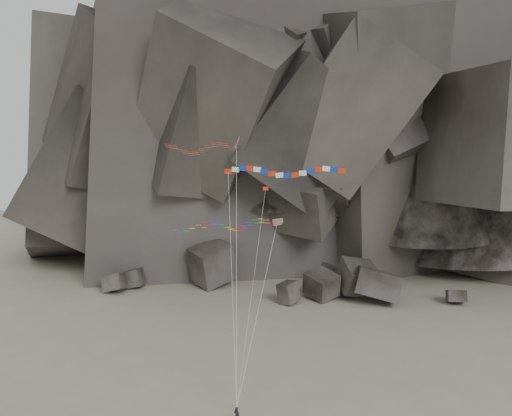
% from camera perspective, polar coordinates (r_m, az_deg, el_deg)
% --- Properties ---
extents(ground, '(260.00, 260.00, 0.00)m').
position_cam_1_polar(ground, '(59.65, -5.61, -18.87)').
color(ground, gray).
rests_on(ground, ground).
extents(headland, '(110.00, 70.00, 84.00)m').
position_cam_1_polar(headland, '(123.47, 3.76, 14.38)').
color(headland, '#4A443D').
rests_on(headland, ground).
extents(boulder_field, '(66.37, 17.24, 10.20)m').
position_cam_1_polar(boulder_field, '(92.22, -1.36, -7.74)').
color(boulder_field, '#47423F').
rests_on(boulder_field, ground).
extents(kite_flyer, '(0.83, 0.70, 2.02)m').
position_cam_1_polar(kite_flyer, '(50.66, -2.22, -22.53)').
color(kite_flyer, black).
rests_on(kite_flyer, ground).
extents(delta_kite, '(11.43, 13.07, 25.67)m').
position_cam_1_polar(delta_kite, '(57.43, -6.75, 6.86)').
color(delta_kite, red).
rests_on(delta_kite, ground).
extents(banner_kite, '(13.57, 12.68, 22.31)m').
position_cam_1_polar(banner_kite, '(55.64, 3.17, 4.15)').
color(banner_kite, red).
rests_on(banner_kite, ground).
extents(parafoil_kite, '(12.96, 12.89, 16.34)m').
position_cam_1_polar(parafoil_kite, '(57.22, -3.88, -1.98)').
color(parafoil_kite, '#D0C50B').
rests_on(parafoil_kite, ground).
extents(pennant_kite, '(1.00, 11.68, 19.95)m').
position_cam_1_polar(pennant_kite, '(53.95, 0.55, -1.69)').
color(pennant_kite, red).
rests_on(pennant_kite, ground).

